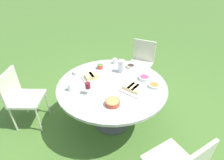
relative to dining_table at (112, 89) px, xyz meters
The scene contains 17 objects.
ground_plane 0.64m from the dining_table, ahead, with size 40.00×40.00×0.00m, color #446B2B.
dining_table is the anchor object (origin of this frame).
chair_near_left 1.30m from the dining_table, 74.98° to the right, with size 0.53×0.52×0.89m.
chair_near_right 1.33m from the dining_table, 40.99° to the left, with size 0.61×0.61×0.89m.
water_pitcher 0.40m from the dining_table, 71.05° to the right, with size 0.10×0.10×0.19m.
wine_glass 0.42m from the dining_table, 78.73° to the left, with size 0.07×0.07×0.16m.
platter_bread_main 0.33m from the dining_table, 16.59° to the left, with size 0.33×0.38×0.07m.
platter_charcuterie 0.33m from the dining_table, 167.03° to the right, with size 0.30×0.27×0.06m.
bowl_fries 0.45m from the dining_table, 132.70° to the left, with size 0.17×0.17×0.06m.
bowl_salad 0.49m from the dining_table, 24.79° to the right, with size 0.09×0.09×0.07m.
bowl_olives 0.56m from the dining_table, 80.57° to the right, with size 0.13×0.13×0.04m.
bowl_dip_red 0.49m from the dining_table, 123.77° to the right, with size 0.15×0.15×0.04m.
bowl_dip_cream 0.60m from the dining_table, 13.91° to the left, with size 0.13×0.13×0.05m.
bowl_roasted_veg 0.57m from the dining_table, 145.57° to the right, with size 0.14×0.14×0.04m.
cup_water_near 0.63m from the dining_table, 52.66° to the right, with size 0.07×0.07×0.08m.
cup_water_far 0.58m from the dining_table, 57.38° to the left, with size 0.06×0.06×0.10m.
handbag 1.41m from the dining_table, 14.50° to the right, with size 0.30×0.14×0.37m.
Camera 1 is at (-1.32, 1.47, 2.06)m, focal length 28.00 mm.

